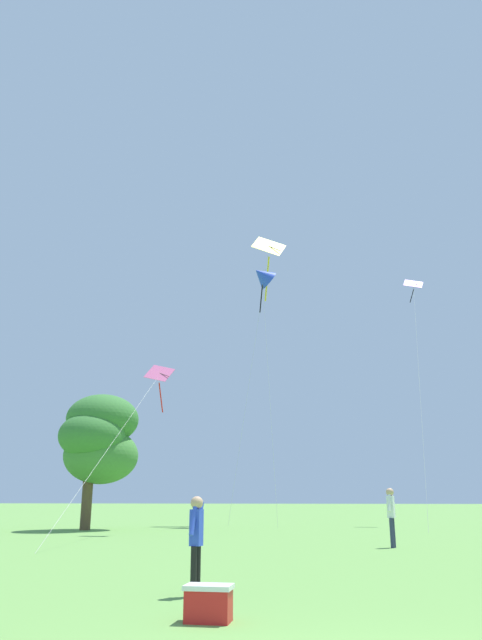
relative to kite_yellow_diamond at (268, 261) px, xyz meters
The scene contains 8 objects.
kite_yellow_diamond is the anchor object (origin of this frame).
kite_purple_streamer 10.14m from the kite_yellow_diamond, ahead, with size 2.10×10.03×15.83m.
kite_blue_delta 3.21m from the kite_yellow_diamond, 91.11° to the right, with size 2.34×5.07×16.32m.
kite_pink_low 16.77m from the kite_yellow_diamond, 106.54° to the right, with size 1.39×10.45×7.69m.
person_near_tree 33.34m from the kite_yellow_diamond, 85.04° to the right, with size 0.21×0.49×1.53m.
person_in_blue_jacket 25.17m from the kite_yellow_diamond, 71.01° to the right, with size 0.26×0.58×1.82m.
tree_left_oak 17.64m from the kite_yellow_diamond, 130.28° to the right, with size 3.80×4.39×6.77m.
picnic_cooler 35.46m from the kite_yellow_diamond, 84.11° to the right, with size 0.60×0.40×0.44m.
Camera 1 is at (-0.04, -4.96, 1.48)m, focal length 33.91 mm.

